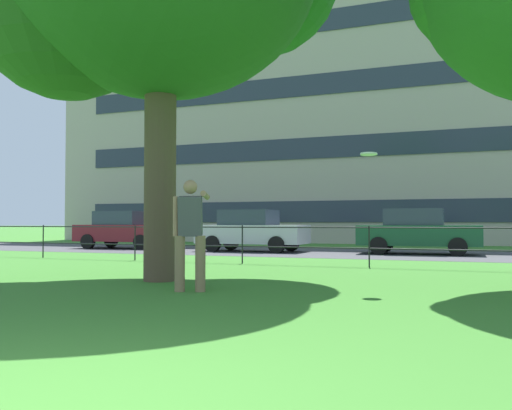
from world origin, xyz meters
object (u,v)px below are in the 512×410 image
at_px(car_maroon_right, 125,230).
at_px(car_dark_green_center, 418,231).
at_px(apartment_building_background, 322,109).
at_px(car_silver_far_left, 252,230).
at_px(person_thrower, 190,231).
at_px(frisbee, 369,154).

xyz_separation_m(car_maroon_right, car_dark_green_center, (11.71, 0.16, 0.00)).
relative_size(car_dark_green_center, apartment_building_background, 0.14).
height_order(car_silver_far_left, apartment_building_background, apartment_building_background).
xyz_separation_m(person_thrower, car_dark_green_center, (2.24, 11.96, -0.16)).
distance_m(person_thrower, frisbee, 3.08).
distance_m(car_dark_green_center, apartment_building_background, 18.61).
bearing_deg(car_maroon_right, car_silver_far_left, -3.03).
xyz_separation_m(car_dark_green_center, apartment_building_background, (-7.40, 15.27, 7.63)).
relative_size(frisbee, car_silver_far_left, 0.07).
relative_size(car_maroon_right, car_silver_far_left, 1.01).
height_order(car_maroon_right, car_silver_far_left, same).
xyz_separation_m(car_silver_far_left, apartment_building_background, (-1.50, 15.73, 7.63)).
bearing_deg(car_silver_far_left, person_thrower, -72.34).
height_order(person_thrower, car_dark_green_center, person_thrower).
relative_size(person_thrower, car_silver_far_left, 0.43).
height_order(frisbee, car_silver_far_left, frisbee).
distance_m(person_thrower, car_dark_green_center, 12.17).
bearing_deg(person_thrower, car_maroon_right, 128.75).
distance_m(frisbee, car_dark_green_center, 10.87).
bearing_deg(car_dark_green_center, apartment_building_background, 115.87).
relative_size(car_silver_far_left, apartment_building_background, 0.14).
bearing_deg(car_dark_green_center, car_maroon_right, -179.23).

